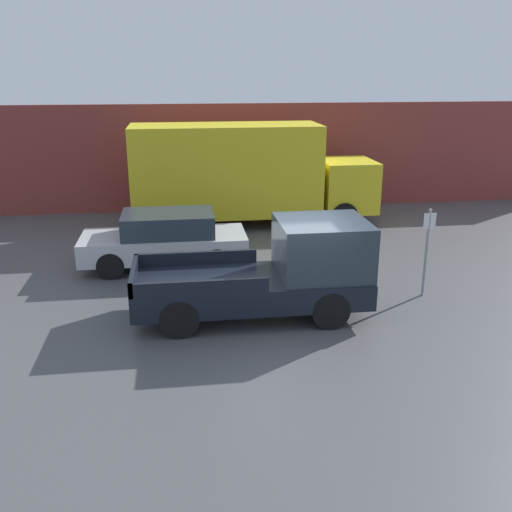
% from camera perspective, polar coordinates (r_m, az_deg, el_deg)
% --- Properties ---
extents(ground_plane, '(60.00, 60.00, 0.00)m').
position_cam_1_polar(ground_plane, '(13.04, 3.23, -6.18)').
color(ground_plane, '#4C4C4F').
extents(building_wall, '(28.00, 0.15, 4.11)m').
position_cam_1_polar(building_wall, '(22.81, -1.89, 9.86)').
color(building_wall, brown).
rests_on(building_wall, ground).
extents(pickup_truck, '(5.24, 2.07, 2.18)m').
position_cam_1_polar(pickup_truck, '(12.87, 2.16, -1.63)').
color(pickup_truck, black).
rests_on(pickup_truck, ground).
extents(car, '(4.60, 1.90, 1.57)m').
position_cam_1_polar(car, '(16.28, -9.04, 1.68)').
color(car, '#B7BABF').
rests_on(car, ground).
extents(delivery_truck, '(8.61, 2.35, 3.56)m').
position_cam_1_polar(delivery_truck, '(20.34, -1.26, 8.33)').
color(delivery_truck, gold).
rests_on(delivery_truck, ground).
extents(parking_sign, '(0.30, 0.07, 2.21)m').
position_cam_1_polar(parking_sign, '(14.46, 16.72, 0.83)').
color(parking_sign, gray).
rests_on(parking_sign, ground).
extents(newspaper_box, '(0.45, 0.40, 1.11)m').
position_cam_1_polar(newspaper_box, '(22.68, -10.84, 5.63)').
color(newspaper_box, red).
rests_on(newspaper_box, ground).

